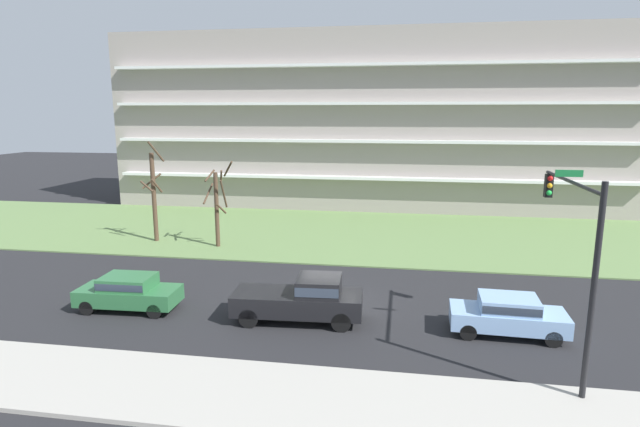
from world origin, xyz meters
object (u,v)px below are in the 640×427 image
sedan_blue_center_left (508,314)px  sedan_green_center_right (129,291)px  tree_far_left (154,194)px  tree_left (217,204)px  pickup_black_near_left (303,298)px  traffic_signal_mast (575,238)px

sedan_blue_center_left → sedan_green_center_right: (-16.09, 0.00, 0.00)m
tree_far_left → sedan_blue_center_left: (20.64, -11.58, -2.40)m
tree_left → sedan_blue_center_left: 19.44m
tree_left → pickup_black_near_left: 13.52m
pickup_black_near_left → sedan_blue_center_left: (8.19, -0.01, -0.14)m
sedan_blue_center_left → traffic_signal_mast: 4.79m
sedan_green_center_right → traffic_signal_mast: size_ratio=0.66×
traffic_signal_mast → pickup_black_near_left: bearing=164.5°
tree_left → pickup_black_near_left: size_ratio=1.03×
sedan_blue_center_left → sedan_green_center_right: same height
sedan_green_center_right → traffic_signal_mast: traffic_signal_mast is taller
tree_left → traffic_signal_mast: 22.05m
sedan_blue_center_left → traffic_signal_mast: traffic_signal_mast is taller
tree_far_left → traffic_signal_mast: 26.22m
tree_left → sedan_green_center_right: 11.10m
pickup_black_near_left → sedan_green_center_right: 7.89m
tree_far_left → traffic_signal_mast: (21.98, -14.22, 1.37)m
tree_far_left → pickup_black_near_left: tree_far_left is taller
pickup_black_near_left → sedan_blue_center_left: pickup_black_near_left is taller
tree_far_left → traffic_signal_mast: tree_far_left is taller
sedan_green_center_right → pickup_black_near_left: bearing=-2.2°
sedan_green_center_right → sedan_blue_center_left: bearing=-2.3°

